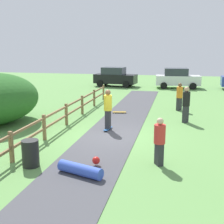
# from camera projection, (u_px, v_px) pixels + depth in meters

# --- Properties ---
(ground_plane) EXTENTS (60.00, 60.00, 0.00)m
(ground_plane) POSITION_uv_depth(u_px,v_px,m) (111.00, 135.00, 13.26)
(ground_plane) COLOR #60934C
(asphalt_path) EXTENTS (2.40, 28.00, 0.02)m
(asphalt_path) POSITION_uv_depth(u_px,v_px,m) (111.00, 135.00, 13.26)
(asphalt_path) COLOR #47474C
(asphalt_path) RESTS_ON ground_plane
(wooden_fence) EXTENTS (0.12, 18.12, 1.10)m
(wooden_fence) POSITION_uv_depth(u_px,v_px,m) (56.00, 118.00, 13.67)
(wooden_fence) COLOR olive
(wooden_fence) RESTS_ON ground_plane
(trash_bin) EXTENTS (0.56, 0.56, 0.90)m
(trash_bin) POSITION_uv_depth(u_px,v_px,m) (31.00, 153.00, 9.70)
(trash_bin) COLOR black
(trash_bin) RESTS_ON ground_plane
(skater_riding) EXTENTS (0.42, 0.82, 1.94)m
(skater_riding) POSITION_uv_depth(u_px,v_px,m) (108.00, 108.00, 13.79)
(skater_riding) COLOR #265999
(skater_riding) RESTS_ON asphalt_path
(skater_fallen) EXTENTS (1.55, 1.37, 0.36)m
(skater_fallen) POSITION_uv_depth(u_px,v_px,m) (82.00, 169.00, 9.08)
(skater_fallen) COLOR blue
(skater_fallen) RESTS_ON asphalt_path
(skateboard_loose) EXTENTS (0.82, 0.33, 0.08)m
(skateboard_loose) POSITION_uv_depth(u_px,v_px,m) (119.00, 112.00, 17.61)
(skateboard_loose) COLOR #BF8C19
(skateboard_loose) RESTS_ON asphalt_path
(bystander_red) EXTENTS (0.52, 0.52, 1.62)m
(bystander_red) POSITION_uv_depth(u_px,v_px,m) (160.00, 140.00, 9.72)
(bystander_red) COLOR #2D2D33
(bystander_red) RESTS_ON ground_plane
(bystander_black) EXTENTS (0.53, 0.53, 1.89)m
(bystander_black) POSITION_uv_depth(u_px,v_px,m) (186.00, 103.00, 15.30)
(bystander_black) COLOR #2D2D33
(bystander_black) RESTS_ON ground_plane
(bystander_orange) EXTENTS (0.54, 0.54, 1.72)m
(bystander_orange) POSITION_uv_depth(u_px,v_px,m) (180.00, 95.00, 18.27)
(bystander_orange) COLOR #2D2D33
(bystander_orange) RESTS_ON ground_plane
(parked_car_white) EXTENTS (4.32, 2.26, 1.92)m
(parked_car_white) POSITION_uv_depth(u_px,v_px,m) (177.00, 78.00, 28.50)
(parked_car_white) COLOR silver
(parked_car_white) RESTS_ON ground_plane
(parked_car_black) EXTENTS (4.36, 2.35, 1.92)m
(parked_car_black) POSITION_uv_depth(u_px,v_px,m) (115.00, 77.00, 29.81)
(parked_car_black) COLOR black
(parked_car_black) RESTS_ON ground_plane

